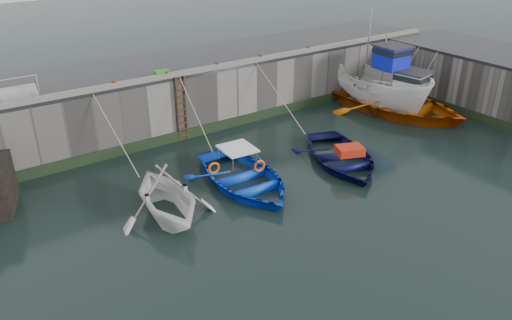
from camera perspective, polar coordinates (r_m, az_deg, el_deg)
ground at (r=18.62m, az=11.78°, el=-6.52°), size 120.00×120.00×0.00m
quay_back at (r=27.12m, az=-7.18°, el=8.00°), size 30.00×5.00×3.00m
road_back at (r=26.67m, az=-7.37°, el=11.23°), size 30.00×5.00×0.16m
kerb_back at (r=24.64m, az=-4.78°, el=10.52°), size 30.00×0.30×0.20m
algae_back at (r=25.46m, az=-4.31°, el=3.90°), size 30.00×0.08×0.50m
algae_right at (r=28.74m, az=25.12°, el=4.07°), size 0.08×15.00×0.50m
ladder at (r=24.06m, az=-8.47°, el=5.76°), size 0.51×0.08×3.20m
boat_near_white at (r=18.64m, az=-10.02°, el=-6.31°), size 4.15×4.68×2.29m
boat_near_white_rope at (r=22.06m, az=-14.75°, el=-1.36°), size 0.04×4.27×3.10m
boat_near_blue at (r=20.38m, az=-1.36°, el=-2.84°), size 4.34×5.82×1.15m
boat_near_blue_rope at (r=23.47m, az=-6.79°, el=1.10°), size 0.04×3.99×3.10m
boat_near_navy at (r=22.47m, az=9.67°, el=-0.30°), size 5.43×6.28×1.09m
boat_near_navy_rope at (r=25.46m, az=2.85°, el=3.34°), size 0.04×4.60×3.10m
boat_far_white at (r=29.14m, az=13.98°, el=8.00°), size 2.85×7.16×5.74m
boat_far_orange at (r=28.77m, az=16.04°, el=6.16°), size 6.87×8.53×4.56m
fish_crate at (r=23.67m, az=-10.74°, el=9.66°), size 0.66×0.37×0.32m
railing at (r=22.83m, az=-25.70°, el=6.99°), size 1.60×1.05×1.00m
bollard_a at (r=22.74m, az=-15.94°, el=8.36°), size 0.18×0.18×0.28m
bollard_b at (r=23.61m, az=-10.21°, el=9.61°), size 0.18×0.18×0.28m
bollard_c at (r=24.80m, az=-4.49°, el=10.74°), size 0.18×0.18×0.28m
bollard_d at (r=26.16m, az=0.50°, el=11.64°), size 0.18×0.18×0.28m
bollard_e at (r=28.08m, az=5.98°, el=12.52°), size 0.18×0.18×0.28m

